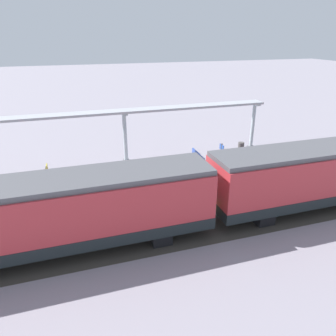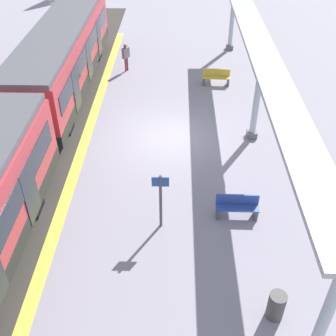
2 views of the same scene
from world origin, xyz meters
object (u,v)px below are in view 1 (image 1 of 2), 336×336
canopy_pillar_second (125,138)px  platform_info_sign (221,156)px  bench_near_end (49,173)px  bench_mid_platform (198,156)px  train_near_carriage (327,174)px  passenger_waiting_near_edge (8,208)px  canopy_pillar_nearest (253,126)px  train_far_carriage (58,215)px  trash_bin (241,148)px

canopy_pillar_second → platform_info_sign: bearing=-124.5°
bench_near_end → canopy_pillar_second: bearing=-76.8°
bench_mid_platform → platform_info_sign: 2.86m
train_near_carriage → passenger_waiting_near_edge: 16.70m
canopy_pillar_nearest → passenger_waiting_near_edge: canopy_pillar_nearest is taller
train_far_carriage → passenger_waiting_near_edge: size_ratio=8.28×
train_near_carriage → bench_mid_platform: train_near_carriage is taller
train_far_carriage → canopy_pillar_nearest: size_ratio=3.50×
train_near_carriage → bench_mid_platform: size_ratio=8.88×
train_far_carriage → platform_info_sign: 11.66m
train_near_carriage → trash_bin: bearing=1.4°
canopy_pillar_second → bench_mid_platform: canopy_pillar_second is taller
trash_bin → passenger_waiting_near_edge: 17.23m
canopy_pillar_nearest → train_near_carriage: bearing=173.4°
platform_info_sign → trash_bin: bearing=-46.3°
canopy_pillar_second → passenger_waiting_near_edge: 9.61m
train_near_carriage → platform_info_sign: size_ratio=6.08×
platform_info_sign → train_far_carriage: bearing=117.8°
passenger_waiting_near_edge → bench_mid_platform: bearing=-67.1°
train_far_carriage → trash_bin: bearing=-57.6°
train_far_carriage → train_near_carriage: bearing=-90.0°
canopy_pillar_nearest → bench_mid_platform: size_ratio=2.54×
train_near_carriage → bench_mid_platform: (8.10, 4.20, -1.39)m
train_near_carriage → passenger_waiting_near_edge: bearing=79.9°
train_far_carriage → platform_info_sign: train_far_carriage is taller
platform_info_sign → passenger_waiting_near_edge: bearing=101.1°
bench_near_end → bench_mid_platform: 10.51m
canopy_pillar_nearest → canopy_pillar_second: 10.42m
trash_bin → platform_info_sign: (-3.28, 3.43, 0.88)m
bench_near_end → trash_bin: size_ratio=1.68×
canopy_pillar_second → platform_info_sign: size_ratio=1.73×
train_near_carriage → bench_mid_platform: 9.23m
canopy_pillar_nearest → trash_bin: 2.06m
train_near_carriage → train_far_carriage: size_ratio=1.00×
canopy_pillar_nearest → trash_bin: size_ratio=4.23×
canopy_pillar_second → trash_bin: 9.28m
canopy_pillar_nearest → passenger_waiting_near_edge: size_ratio=2.36×
train_far_carriage → platform_info_sign: bearing=-62.2°
bench_near_end → platform_info_sign: bearing=-103.5°
bench_mid_platform → passenger_waiting_near_edge: size_ratio=0.93×
train_far_carriage → platform_info_sign: size_ratio=6.08×
train_near_carriage → trash_bin: 8.83m
bench_near_end → passenger_waiting_near_edge: (-5.17, 1.71, 0.57)m
train_far_carriage → bench_near_end: 8.25m
bench_near_end → bench_mid_platform: same height
canopy_pillar_second → trash_bin: bearing=-94.0°
canopy_pillar_nearest → platform_info_sign: size_ratio=1.73×
platform_info_sign → canopy_pillar_second: bearing=55.5°
passenger_waiting_near_edge → train_far_carriage: bearing=-139.8°
trash_bin → passenger_waiting_near_edge: (-5.79, 16.22, 0.56)m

